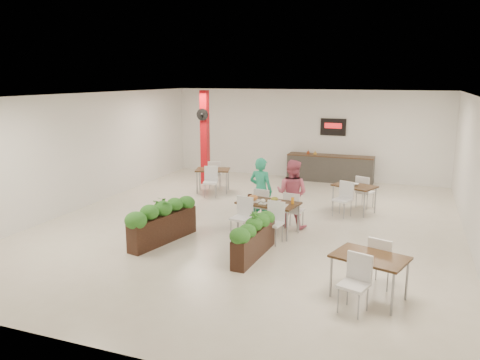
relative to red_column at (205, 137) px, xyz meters
name	(u,v)px	position (x,y,z in m)	size (l,w,h in m)	color
ground	(251,224)	(3.00, -3.79, -1.64)	(12.00, 12.00, 0.00)	beige
room_shell	(252,145)	(3.00, -3.79, 0.36)	(10.10, 12.10, 3.22)	white
red_column	(205,137)	(0.00, 0.00, 0.00)	(0.40, 0.41, 3.20)	#AD0B12
service_counter	(330,168)	(4.00, 1.86, -1.15)	(3.00, 0.64, 2.20)	#322F2C
main_table	(268,207)	(3.59, -4.30, -1.01)	(1.51, 1.80, 0.92)	black
diner_man	(261,191)	(3.20, -3.65, -0.80)	(0.62, 0.40, 1.69)	#28AF81
diner_woman	(292,194)	(4.00, -3.65, -0.80)	(0.82, 0.64, 1.68)	#D35E79
planter_left	(163,220)	(1.58, -5.73, -1.12)	(0.77, 1.99, 1.06)	black
planter_right	(254,234)	(3.77, -5.87, -1.15)	(0.48, 1.85, 0.96)	black
side_table_a	(213,173)	(0.74, -1.04, -1.02)	(1.22, 1.67, 0.92)	black
side_table_b	(354,190)	(5.28, -1.79, -1.02)	(1.28, 1.65, 0.92)	black
side_table_c	(370,263)	(6.16, -6.96, -1.02)	(1.35, 1.67, 0.92)	black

